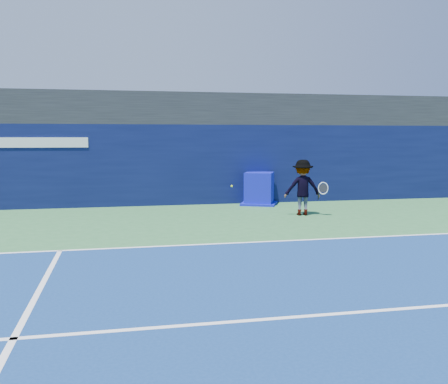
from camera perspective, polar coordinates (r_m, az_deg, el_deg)
The scene contains 8 objects.
ground at distance 9.55m, azimuth 11.20°, elevation -9.26°, with size 80.00×80.00×0.00m, color #2E6837.
baseline at distance 12.29m, azimuth 5.74°, elevation -5.62°, with size 24.00×0.10×0.01m, color white.
service_line at distance 7.83m, azimuth 17.03°, elevation -12.86°, with size 24.00×0.10×0.01m, color white.
stadium_band at distance 20.32m, azimuth -1.44°, elevation 9.29°, with size 36.00×3.00×1.20m, color black.
back_wall_assembly at distance 19.33m, azimuth -0.90°, elevation 3.22°, with size 36.00×1.03×3.00m.
equipment_cart at distance 18.87m, azimuth 4.04°, elevation 0.25°, with size 1.67×1.67×1.22m.
tennis_player at distance 16.42m, azimuth 8.97°, elevation 0.51°, with size 1.39×0.86×1.81m.
tennis_ball at distance 15.01m, azimuth 0.89°, elevation 0.68°, with size 0.06×0.06×0.06m.
Camera 1 is at (-3.62, -8.46, 2.54)m, focal length 40.00 mm.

